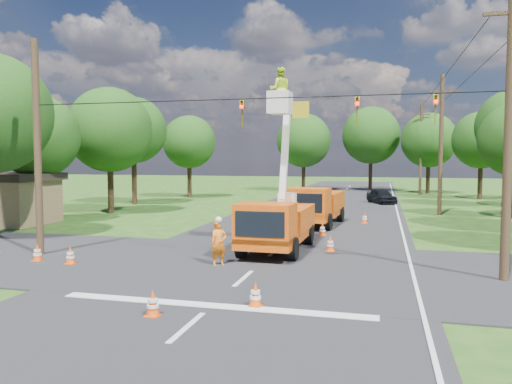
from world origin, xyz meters
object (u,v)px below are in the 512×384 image
(tree_far_a, at_px, (304,140))
(tree_far_b, at_px, (371,135))
(ground_worker, at_px, (219,243))
(pole_right_near, at_px, (509,128))
(traffic_cone_7, at_px, (365,218))
(pole_right_mid, at_px, (441,144))
(shed, at_px, (8,198))
(traffic_cone_4, at_px, (70,255))
(tree_left_e, at_px, (133,130))
(traffic_cone_1, at_px, (255,295))
(tree_right_e, at_px, (481,140))
(second_truck, at_px, (316,205))
(bucket_truck, at_px, (277,212))
(pole_right_far, at_px, (421,148))
(distant_car, at_px, (381,196))
(tree_far_c, at_px, (429,140))
(traffic_cone_5, at_px, (37,253))
(traffic_cone_0, at_px, (153,303))
(tree_left_c, at_px, (37,136))
(traffic_cone_2, at_px, (296,234))
(traffic_cone_3, at_px, (322,229))
(pole_left, at_px, (38,149))
(traffic_cone_8, at_px, (330,244))
(tree_left_f, at_px, (189,142))
(tree_left_d, at_px, (110,130))

(tree_far_a, bearing_deg, tree_far_b, 14.04)
(ground_worker, height_order, pole_right_near, pole_right_near)
(traffic_cone_7, height_order, tree_far_a, tree_far_a)
(pole_right_mid, xyz_separation_m, shed, (-26.50, -12.00, -3.49))
(traffic_cone_4, height_order, tree_left_e, tree_left_e)
(traffic_cone_1, xyz_separation_m, shed, (-19.17, 12.93, 1.26))
(tree_right_e, bearing_deg, second_truck, -119.72)
(bucket_truck, xyz_separation_m, pole_right_far, (8.44, 36.77, 3.37))
(distant_car, distance_m, tree_far_c, 15.97)
(second_truck, xyz_separation_m, tree_far_c, (8.89, 30.11, 4.81))
(distant_car, height_order, pole_right_near, pole_right_near)
(second_truck, relative_size, traffic_cone_1, 9.30)
(tree_right_e, bearing_deg, pole_right_near, -98.61)
(distant_car, xyz_separation_m, tree_right_e, (9.39, 7.15, 5.14))
(ground_worker, xyz_separation_m, traffic_cone_5, (-7.22, -1.07, -0.51))
(traffic_cone_0, bearing_deg, pole_right_mid, 69.80)
(bucket_truck, bearing_deg, traffic_cone_4, -146.24)
(shed, bearing_deg, pole_right_far, 50.37)
(traffic_cone_0, xyz_separation_m, tree_far_a, (-3.80, 49.37, 5.83))
(traffic_cone_1, xyz_separation_m, tree_far_a, (-6.17, 47.93, 5.83))
(traffic_cone_5, height_order, tree_left_c, tree_left_c)
(traffic_cone_1, xyz_separation_m, traffic_cone_2, (-0.78, 11.19, 0.00))
(traffic_cone_7, bearing_deg, shed, -165.49)
(traffic_cone_7, distance_m, tree_left_e, 22.78)
(traffic_cone_3, relative_size, pole_left, 0.08)
(bucket_truck, relative_size, traffic_cone_3, 11.35)
(ground_worker, relative_size, pole_right_mid, 0.17)
(ground_worker, xyz_separation_m, traffic_cone_0, (0.30, -6.25, -0.51))
(pole_right_far, bearing_deg, pole_right_mid, -90.00)
(pole_right_mid, relative_size, shed, 1.82)
(traffic_cone_4, xyz_separation_m, tree_far_b, (10.12, 46.35, 6.45))
(shed, bearing_deg, traffic_cone_7, 14.51)
(traffic_cone_7, bearing_deg, second_truck, -149.72)
(pole_right_near, height_order, tree_right_e, pole_right_near)
(tree_right_e, bearing_deg, traffic_cone_8, -110.12)
(traffic_cone_3, relative_size, tree_far_b, 0.07)
(traffic_cone_7, distance_m, pole_right_near, 15.22)
(pole_right_mid, bearing_deg, tree_far_b, 102.41)
(traffic_cone_8, bearing_deg, traffic_cone_5, -156.12)
(traffic_cone_7, height_order, tree_far_c, tree_far_c)
(pole_right_near, bearing_deg, pole_left, 180.00)
(traffic_cone_3, bearing_deg, traffic_cone_8, -78.75)
(pole_right_mid, bearing_deg, traffic_cone_4, -126.19)
(tree_left_f, bearing_deg, pole_right_near, -52.16)
(distant_car, xyz_separation_m, traffic_cone_8, (-2.08, -24.15, -0.31))
(pole_left, bearing_deg, tree_far_b, 74.48)
(traffic_cone_0, xyz_separation_m, pole_right_near, (9.70, 6.37, 4.75))
(shed, bearing_deg, tree_far_b, 60.42)
(pole_right_far, height_order, tree_left_d, pole_right_far)
(traffic_cone_1, bearing_deg, pole_right_mid, 73.62)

